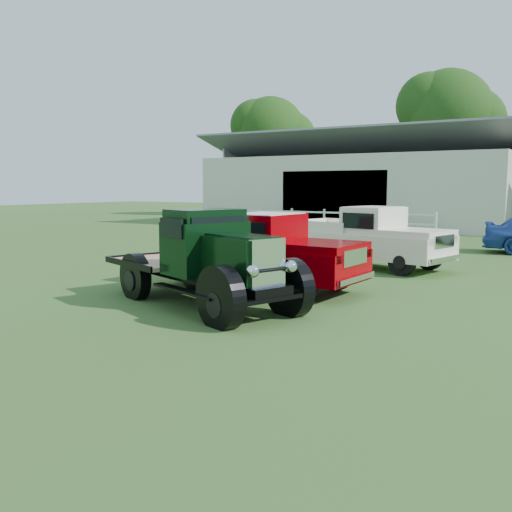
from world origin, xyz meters
The scene contains 8 objects.
ground centered at (0.00, 0.00, 0.00)m, with size 120.00×120.00×0.00m, color #3A682B.
shed_left centered at (-7.00, 26.00, 2.80)m, with size 18.80×10.20×5.60m, color beige, non-canonical shape.
fence_rail centered at (-8.00, 20.00, 0.60)m, with size 14.20×0.16×1.20m, color white, non-canonical shape.
tree_a centered at (-18.00, 33.00, 5.25)m, with size 6.30×6.30×10.50m, color black, non-canonical shape.
tree_b centered at (-4.00, 34.00, 5.75)m, with size 6.90×6.90×11.50m, color black, non-canonical shape.
vintage_flatbed centered at (-0.85, 0.82, 0.99)m, with size 5.01×1.98×1.98m, color black, non-canonical shape.
red_pickup centered at (-0.80, 3.10, 0.92)m, with size 5.02×1.93×1.83m, color #910006, non-canonical shape.
white_pickup centered at (0.13, 7.90, 0.90)m, with size 4.89×1.90×1.80m, color white, non-canonical shape.
Camera 1 is at (6.15, -8.46, 2.44)m, focal length 40.00 mm.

